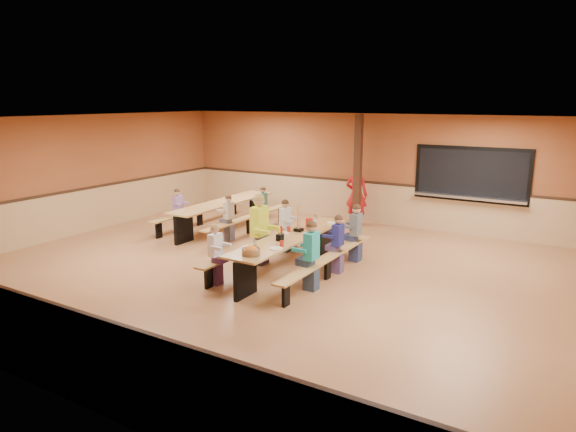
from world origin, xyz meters
The scene contains 23 objects.
ground centered at (0.00, 0.00, 0.00)m, with size 12.00×12.00×0.00m, color brown.
room_envelope centered at (0.00, 0.00, 0.69)m, with size 12.04×10.04×3.02m.
kitchen_pass_through centered at (2.60, 4.96, 1.49)m, with size 2.78×0.28×1.38m.
structural_post centered at (-0.20, 4.40, 1.50)m, with size 0.18×0.18×3.00m, color #321B10.
cafeteria_table_main centered at (0.21, 0.18, 0.53)m, with size 1.91×3.70×0.74m.
cafeteria_table_second centered at (-3.07, 2.25, 0.53)m, with size 1.91×3.70×0.74m.
seated_child_white_left centered at (-0.62, -1.15, 0.57)m, with size 0.34×0.27×1.14m, color white, non-canonical shape.
seated_adult_yellow centered at (-0.62, 0.31, 0.73)m, with size 0.49×0.40×1.46m, color #E7FE2F, non-canonical shape.
seated_child_grey_left centered at (-0.62, 1.34, 0.59)m, with size 0.35×0.29×1.18m, color silver, non-canonical shape.
seated_child_teal_right centered at (1.03, -0.48, 0.63)m, with size 0.40×0.32×1.26m, color teal, non-canonical shape.
seated_child_navy_right centered at (1.03, 0.62, 0.58)m, with size 0.34×0.28×1.16m, color navy, non-canonical shape.
seated_child_char_right centered at (1.03, 1.50, 0.61)m, with size 0.37×0.30×1.22m, color #51565D, non-canonical shape.
seated_child_purple_sec centered at (-3.90, 1.42, 0.56)m, with size 0.33×0.27×1.12m, color #8E699E, non-canonical shape.
seated_child_green_sec centered at (-2.25, 2.90, 0.55)m, with size 0.32×0.26×1.10m, color #387B62, non-canonical shape.
seated_child_tan_sec centered at (-2.25, 1.41, 0.56)m, with size 0.32×0.27×1.12m, color tan, non-canonical shape.
standing_woman centered at (-0.28, 4.55, 0.83)m, with size 0.60×0.40×1.66m, color red.
punch_pitcher centered at (0.25, 0.87, 0.85)m, with size 0.16×0.16×0.22m, color #B02217.
chip_bowl centered at (0.26, -1.26, 0.81)m, with size 0.32×0.32×0.15m, color orange, non-canonical shape.
napkin_dispenser centered at (0.21, -0.21, 0.80)m, with size 0.10×0.14×0.13m, color black.
condiment_mustard centered at (0.03, 0.03, 0.82)m, with size 0.06×0.06×0.17m, color yellow.
condiment_ketchup centered at (-0.01, 0.19, 0.82)m, with size 0.06×0.06×0.17m, color #B2140F.
table_paddle centered at (0.16, 0.59, 0.88)m, with size 0.16×0.16×0.56m.
place_settings centered at (0.21, 0.18, 0.80)m, with size 0.65×3.30×0.11m, color beige, non-canonical shape.
Camera 1 is at (5.18, -8.23, 3.38)m, focal length 32.00 mm.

